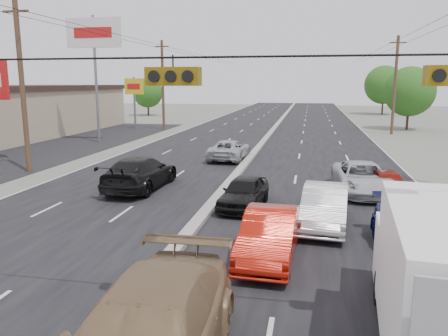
# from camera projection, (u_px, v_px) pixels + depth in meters

# --- Properties ---
(ground) EXTENTS (200.00, 200.00, 0.00)m
(ground) POSITION_uv_depth(u_px,v_px,m) (114.00, 329.00, 9.63)
(ground) COLOR #606356
(ground) RESTS_ON ground
(road_surface) EXTENTS (20.00, 160.00, 0.02)m
(road_surface) POSITION_uv_depth(u_px,v_px,m) (262.00, 144.00, 38.51)
(road_surface) COLOR black
(road_surface) RESTS_ON ground
(center_median) EXTENTS (0.50, 160.00, 0.20)m
(center_median) POSITION_uv_depth(u_px,v_px,m) (262.00, 143.00, 38.49)
(center_median) COLOR gray
(center_median) RESTS_ON ground
(parking_lot) EXTENTS (10.00, 42.00, 0.02)m
(parking_lot) POSITION_uv_depth(u_px,v_px,m) (56.00, 147.00, 36.93)
(parking_lot) COLOR black
(parking_lot) RESTS_ON ground
(utility_pole_left_b) EXTENTS (1.60, 0.30, 10.00)m
(utility_pole_left_b) POSITION_uv_depth(u_px,v_px,m) (22.00, 87.00, 25.46)
(utility_pole_left_b) COLOR #422D1E
(utility_pole_left_b) RESTS_ON ground
(utility_pole_left_c) EXTENTS (1.60, 0.30, 10.00)m
(utility_pole_left_c) POSITION_uv_depth(u_px,v_px,m) (163.00, 85.00, 49.53)
(utility_pole_left_c) COLOR #422D1E
(utility_pole_left_c) RESTS_ON ground
(utility_pole_right_c) EXTENTS (1.60, 0.30, 10.00)m
(utility_pole_right_c) POSITION_uv_depth(u_px,v_px,m) (395.00, 85.00, 44.78)
(utility_pole_right_c) COLOR #422D1E
(utility_pole_right_c) RESTS_ON ground
(traffic_signals) EXTENTS (25.00, 0.30, 0.54)m
(traffic_signals) POSITION_uv_depth(u_px,v_px,m) (168.00, 74.00, 8.31)
(traffic_signals) COLOR black
(traffic_signals) RESTS_ON ground
(pole_sign_billboard) EXTENTS (5.00, 0.25, 11.00)m
(pole_sign_billboard) POSITION_uv_depth(u_px,v_px,m) (94.00, 41.00, 37.63)
(pole_sign_billboard) COLOR slate
(pole_sign_billboard) RESTS_ON ground
(pole_sign_far) EXTENTS (2.20, 0.25, 6.00)m
(pole_sign_far) POSITION_uv_depth(u_px,v_px,m) (134.00, 91.00, 50.33)
(pole_sign_far) COLOR slate
(pole_sign_far) RESTS_ON ground
(tree_left_far) EXTENTS (4.80, 4.80, 6.12)m
(tree_left_far) POSITION_uv_depth(u_px,v_px,m) (148.00, 93.00, 70.86)
(tree_left_far) COLOR #382619
(tree_left_far) RESTS_ON ground
(tree_right_mid) EXTENTS (5.60, 5.60, 7.14)m
(tree_right_mid) POSITION_uv_depth(u_px,v_px,m) (410.00, 92.00, 49.27)
(tree_right_mid) COLOR #382619
(tree_right_mid) RESTS_ON ground
(tree_right_far) EXTENTS (6.40, 6.40, 8.16)m
(tree_right_far) POSITION_uv_depth(u_px,v_px,m) (384.00, 85.00, 73.02)
(tree_right_far) COLOR #382619
(tree_right_far) RESTS_ON ground
(box_truck) EXTENTS (2.76, 6.54, 3.23)m
(box_truck) POSITION_uv_depth(u_px,v_px,m) (447.00, 286.00, 8.04)
(box_truck) COLOR black
(box_truck) RESTS_ON ground
(red_sedan) EXTENTS (1.73, 4.55, 1.48)m
(red_sedan) POSITION_uv_depth(u_px,v_px,m) (270.00, 235.00, 13.37)
(red_sedan) COLOR #B2170A
(red_sedan) RESTS_ON ground
(queue_car_a) EXTENTS (2.06, 4.14, 1.36)m
(queue_car_a) POSITION_uv_depth(u_px,v_px,m) (244.00, 192.00, 18.81)
(queue_car_a) COLOR black
(queue_car_a) RESTS_ON ground
(queue_car_b) EXTENTS (2.01, 4.77, 1.53)m
(queue_car_b) POSITION_uv_depth(u_px,v_px,m) (325.00, 206.00, 16.38)
(queue_car_b) COLOR silver
(queue_car_b) RESTS_ON ground
(queue_car_c) EXTENTS (2.86, 5.51, 1.48)m
(queue_car_c) POSITION_uv_depth(u_px,v_px,m) (362.00, 178.00, 21.30)
(queue_car_c) COLOR silver
(queue_car_c) RESTS_ON ground
(queue_car_d) EXTENTS (2.60, 5.40, 1.52)m
(queue_car_d) POSITION_uv_depth(u_px,v_px,m) (420.00, 235.00, 13.32)
(queue_car_d) COLOR #111755
(queue_car_d) RESTS_ON ground
(queue_car_e) EXTENTS (1.72, 3.84, 1.28)m
(queue_car_e) POSITION_uv_depth(u_px,v_px,m) (388.00, 184.00, 20.53)
(queue_car_e) COLOR maroon
(queue_car_e) RESTS_ON ground
(oncoming_near) EXTENTS (2.48, 5.76, 1.65)m
(oncoming_near) POSITION_uv_depth(u_px,v_px,m) (140.00, 173.00, 22.12)
(oncoming_near) COLOR black
(oncoming_near) RESTS_ON ground
(oncoming_far) EXTENTS (2.49, 5.08, 1.39)m
(oncoming_far) POSITION_uv_depth(u_px,v_px,m) (229.00, 150.00, 30.58)
(oncoming_far) COLOR #AAAEB2
(oncoming_far) RESTS_ON ground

